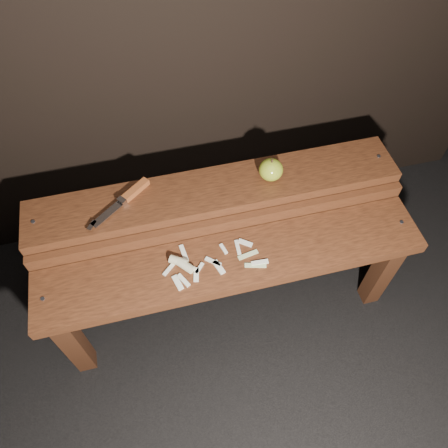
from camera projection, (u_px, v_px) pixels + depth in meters
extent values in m
plane|color=black|center=(228.00, 303.00, 1.69)|extent=(60.00, 60.00, 0.00)
cube|color=#381B0E|center=(73.00, 343.00, 1.41)|extent=(0.06, 0.06, 0.38)
cube|color=#381B0E|center=(382.00, 272.00, 1.56)|extent=(0.06, 0.06, 0.38)
cube|color=#482311|center=(233.00, 262.00, 1.34)|extent=(1.20, 0.20, 0.04)
cylinder|color=slate|center=(43.00, 299.00, 1.24)|extent=(0.01, 0.01, 0.00)
cylinder|color=slate|center=(402.00, 222.00, 1.40)|extent=(0.01, 0.01, 0.00)
cube|color=#381B0E|center=(66.00, 258.00, 1.54)|extent=(0.06, 0.06, 0.46)
cube|color=#381B0E|center=(350.00, 201.00, 1.69)|extent=(0.06, 0.06, 0.46)
cube|color=#482311|center=(224.00, 225.00, 1.37)|extent=(1.20, 0.02, 0.05)
cube|color=#482311|center=(216.00, 191.00, 1.40)|extent=(1.20, 0.18, 0.04)
cylinder|color=slate|center=(33.00, 222.00, 1.30)|extent=(0.01, 0.01, 0.00)
cylinder|color=slate|center=(379.00, 156.00, 1.46)|extent=(0.01, 0.01, 0.00)
ellipsoid|color=olive|center=(271.00, 170.00, 1.38)|extent=(0.08, 0.08, 0.07)
cylinder|color=#382314|center=(272.00, 161.00, 1.34)|extent=(0.01, 0.01, 0.01)
cube|color=brown|center=(136.00, 190.00, 1.36)|extent=(0.09, 0.08, 0.02)
cube|color=silver|center=(122.00, 202.00, 1.33)|extent=(0.03, 0.03, 0.02)
cube|color=silver|center=(107.00, 215.00, 1.30)|extent=(0.10, 0.09, 0.00)
cube|color=silver|center=(92.00, 225.00, 1.28)|extent=(0.03, 0.04, 0.00)
cube|color=beige|center=(219.00, 267.00, 1.30)|extent=(0.03, 0.05, 0.01)
cube|color=beige|center=(238.00, 247.00, 1.34)|extent=(0.01, 0.05, 0.01)
cube|color=beige|center=(213.00, 262.00, 1.31)|extent=(0.05, 0.04, 0.01)
cube|color=beige|center=(223.00, 249.00, 1.34)|extent=(0.02, 0.04, 0.01)
cube|color=beige|center=(245.00, 243.00, 1.35)|extent=(0.05, 0.04, 0.01)
cube|color=beige|center=(196.00, 275.00, 1.29)|extent=(0.02, 0.05, 0.01)
cube|color=beige|center=(178.00, 283.00, 1.27)|extent=(0.03, 0.05, 0.01)
cube|color=beige|center=(199.00, 268.00, 1.30)|extent=(0.03, 0.04, 0.01)
cube|color=beige|center=(170.00, 268.00, 1.30)|extent=(0.05, 0.05, 0.01)
cube|color=beige|center=(184.00, 253.00, 1.33)|extent=(0.02, 0.06, 0.01)
cube|color=beige|center=(184.00, 280.00, 1.27)|extent=(0.03, 0.05, 0.01)
cube|color=beige|center=(260.00, 262.00, 1.31)|extent=(0.05, 0.02, 0.01)
cylinder|color=#C9BB8C|center=(179.00, 261.00, 1.30)|extent=(0.06, 0.05, 0.03)
cylinder|color=#C9BB8C|center=(185.00, 266.00, 1.29)|extent=(0.06, 0.06, 0.03)
cube|color=#BCC988|center=(255.00, 265.00, 1.30)|extent=(0.07, 0.03, 0.00)
cube|color=#BCC988|center=(248.00, 255.00, 1.33)|extent=(0.07, 0.03, 0.00)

